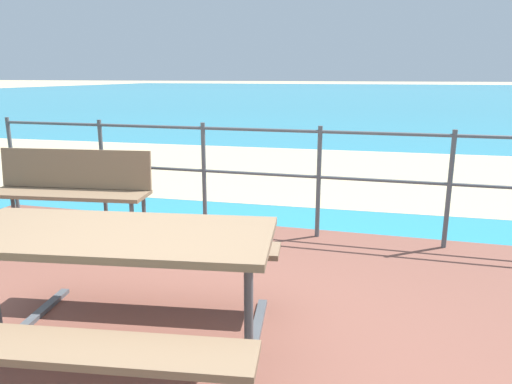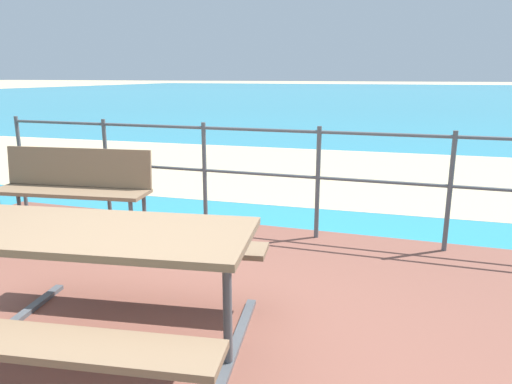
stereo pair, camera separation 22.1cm
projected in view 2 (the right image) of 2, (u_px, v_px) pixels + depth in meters
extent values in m
plane|color=tan|center=(131.00, 372.00, 2.65)|extent=(240.00, 240.00, 0.00)
cube|color=brown|center=(130.00, 367.00, 2.64)|extent=(6.40, 5.20, 0.06)
cube|color=teal|center=(394.00, 95.00, 39.61)|extent=(90.00, 90.00, 0.01)
cube|color=tan|center=(321.00, 171.00, 8.13)|extent=(54.12, 6.47, 0.01)
cube|color=#7A6047|center=(94.00, 232.00, 2.54)|extent=(1.79, 0.96, 0.04)
cube|color=#7A6047|center=(29.00, 342.00, 2.03)|extent=(1.72, 0.50, 0.04)
cube|color=#7A6047|center=(142.00, 244.00, 3.20)|extent=(1.72, 0.50, 0.04)
cylinder|color=#4C5156|center=(227.00, 305.00, 2.52)|extent=(0.06, 0.06, 0.73)
cube|color=#4C5156|center=(228.00, 364.00, 2.60)|extent=(0.28, 1.48, 0.03)
cube|color=#7A6047|center=(70.00, 192.00, 4.65)|extent=(1.59, 0.60, 0.04)
cube|color=#7A6047|center=(78.00, 167.00, 4.77)|extent=(1.55, 0.26, 0.39)
cylinder|color=#4C5156|center=(19.00, 206.00, 4.97)|extent=(0.04, 0.04, 0.44)
cylinder|color=#4C5156|center=(132.00, 221.00, 4.44)|extent=(0.04, 0.04, 0.44)
cylinder|color=#4C5156|center=(145.00, 213.00, 4.72)|extent=(0.04, 0.04, 0.44)
cylinder|color=#4C5156|center=(21.00, 163.00, 5.59)|extent=(0.04, 0.04, 1.09)
cylinder|color=#4C5156|center=(107.00, 169.00, 5.24)|extent=(0.04, 0.04, 1.09)
cylinder|color=#4C5156|center=(205.00, 175.00, 4.89)|extent=(0.04, 0.04, 1.09)
cylinder|color=#4C5156|center=(318.00, 183.00, 4.54)|extent=(0.04, 0.04, 1.09)
cylinder|color=#4C5156|center=(450.00, 192.00, 4.19)|extent=(0.04, 0.04, 1.09)
cylinder|color=#4C5156|center=(259.00, 130.00, 4.60)|extent=(5.90, 0.03, 0.03)
cylinder|color=#4C5156|center=(259.00, 174.00, 4.70)|extent=(5.90, 0.03, 0.03)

